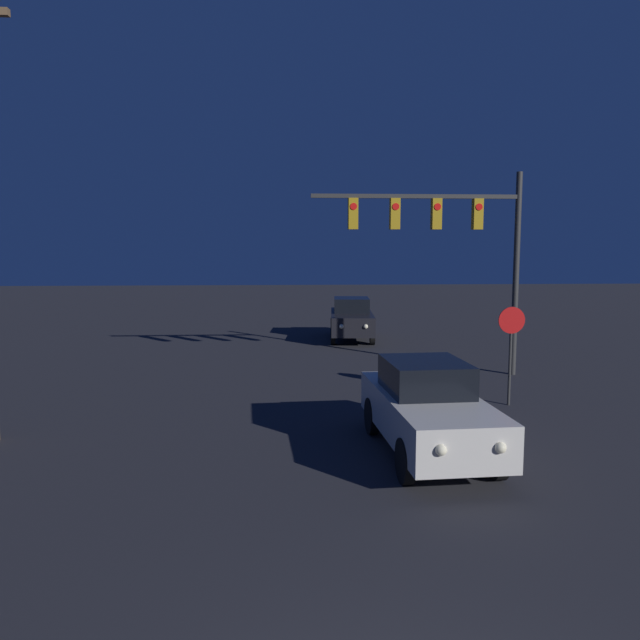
{
  "coord_description": "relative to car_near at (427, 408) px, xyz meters",
  "views": [
    {
      "loc": [
        -0.92,
        -3.55,
        3.87
      ],
      "look_at": [
        0.0,
        11.18,
        2.13
      ],
      "focal_mm": 35.0,
      "sensor_mm": 36.0,
      "label": 1
    }
  ],
  "objects": [
    {
      "name": "car_near",
      "position": [
        0.0,
        0.0,
        0.0
      ],
      "size": [
        1.94,
        4.62,
        1.74
      ],
      "rotation": [
        0.0,
        0.0,
        3.2
      ],
      "color": "beige",
      "rests_on": "ground_plane"
    },
    {
      "name": "car_far",
      "position": [
        0.22,
        14.55,
        0.0
      ],
      "size": [
        2.04,
        4.64,
        1.74
      ],
      "rotation": [
        0.0,
        0.0,
        3.06
      ],
      "color": "black",
      "rests_on": "ground_plane"
    },
    {
      "name": "traffic_signal_mast",
      "position": [
        2.3,
        7.08,
        3.41
      ],
      "size": [
        6.25,
        0.3,
        6.06
      ],
      "color": "#2D2D2D",
      "rests_on": "ground_plane"
    },
    {
      "name": "stop_sign",
      "position": [
        2.85,
        3.43,
        0.8
      ],
      "size": [
        0.65,
        0.07,
        2.43
      ],
      "color": "#2D2D2D",
      "rests_on": "ground_plane"
    }
  ]
}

